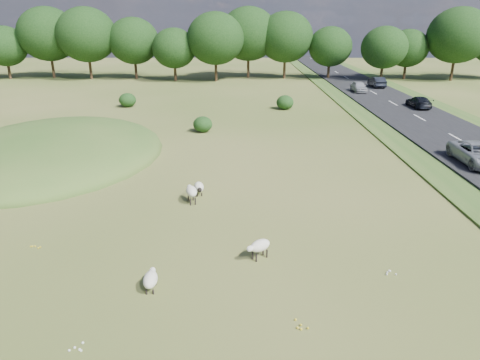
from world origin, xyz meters
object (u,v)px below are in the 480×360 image
object	(u,v)px
sheep_4	(191,191)
car_3	(377,82)
sheep_0	(259,246)
car_5	(478,154)
sheep_3	(199,187)
car_2	(419,102)
sheep_1	(150,279)
car_1	(359,87)

from	to	relation	value
sheep_4	car_3	bearing A→B (deg)	-44.60
sheep_0	car_5	world-z (taller)	car_5
sheep_4	sheep_3	bearing A→B (deg)	-30.94
car_3	car_2	bearing A→B (deg)	90.00
car_3	car_5	bearing A→B (deg)	83.95
sheep_4	sheep_0	bearing A→B (deg)	-165.83
sheep_4	car_5	bearing A→B (deg)	-88.37
car_3	sheep_1	bearing A→B (deg)	65.14
sheep_4	car_2	size ratio (longest dim) A/B	0.32
sheep_4	car_1	bearing A→B (deg)	-42.92
car_5	sheep_0	bearing A→B (deg)	-141.87
sheep_0	car_1	bearing A→B (deg)	-147.11
car_3	sheep_4	bearing A→B (deg)	61.74
sheep_0	car_1	world-z (taller)	car_1
sheep_1	sheep_3	size ratio (longest dim) A/B	0.93
sheep_0	car_3	distance (m)	51.52
sheep_1	car_3	xyz separation A→B (m)	(23.19, 50.05, 0.55)
car_2	car_5	bearing A→B (deg)	79.29
sheep_1	sheep_4	xyz separation A→B (m)	(0.63, 8.10, 0.22)
sheep_3	car_2	bearing A→B (deg)	128.53
car_5	car_1	bearing A→B (deg)	90.00
sheep_1	car_3	size ratio (longest dim) A/B	0.27
sheep_0	car_2	bearing A→B (deg)	-158.45
sheep_0	car_5	distance (m)	19.42
car_3	car_1	bearing A→B (deg)	49.67
sheep_0	sheep_3	size ratio (longest dim) A/B	0.90
sheep_0	sheep_1	world-z (taller)	sheep_0
sheep_0	sheep_4	size ratio (longest dim) A/B	0.86
car_2	sheep_4	bearing A→B (deg)	49.24
car_1	car_3	size ratio (longest dim) A/B	0.91
sheep_1	car_3	world-z (taller)	car_3
sheep_1	sheep_4	bearing A→B (deg)	-7.17
car_3	car_5	world-z (taller)	car_3
car_5	sheep_1	bearing A→B (deg)	-143.82
sheep_0	car_5	xyz separation A→B (m)	(15.27, 11.99, 0.36)
car_5	car_2	bearing A→B (deg)	79.29
sheep_0	car_1	distance (m)	46.00
sheep_3	car_3	size ratio (longest dim) A/B	0.29
sheep_0	car_5	size ratio (longest dim) A/B	0.23
sheep_1	car_1	distance (m)	49.53
sheep_1	car_1	xyz separation A→B (m)	(19.39, 45.58, 0.51)
car_3	car_5	xyz separation A→B (m)	(-3.80, -35.87, -0.03)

